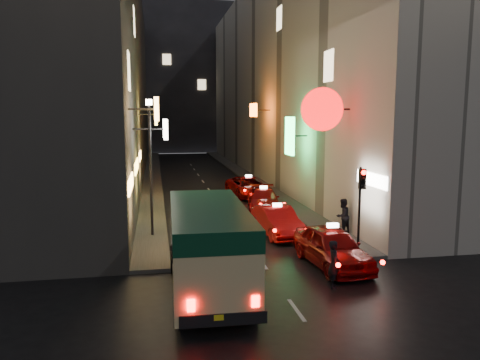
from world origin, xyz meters
TOP-DOWN VIEW (x-y plane):
  - building_left at (-8.00, 33.99)m, footprint 7.61×52.00m
  - building_right at (8.00, 33.99)m, footprint 8.34×52.00m
  - building_far at (0.00, 66.00)m, footprint 30.00×10.00m
  - sidewalk_left at (-4.25, 34.00)m, footprint 1.50×52.00m
  - sidewalk_right at (4.25, 34.00)m, footprint 1.50×52.00m
  - minibus at (-2.39, 5.80)m, footprint 2.48×6.64m
  - taxi_near at (2.51, 7.64)m, footprint 2.68×5.64m
  - taxi_second at (1.64, 12.44)m, footprint 2.45×5.20m
  - taxi_third at (2.34, 18.28)m, footprint 2.71×5.03m
  - taxi_far at (2.39, 23.08)m, footprint 2.64×5.22m
  - pedestrian_crossing at (1.76, 5.56)m, footprint 0.53×0.67m
  - pedestrian_sidewalk at (4.62, 11.71)m, footprint 0.83×0.73m
  - traffic_light at (4.00, 8.47)m, footprint 0.26×0.43m
  - lamp_post at (-4.20, 13.00)m, footprint 0.28×0.28m

SIDE VIEW (x-z plane):
  - sidewalk_left at x=-4.25m, z-range 0.00..0.15m
  - sidewalk_right at x=4.25m, z-range 0.00..0.15m
  - taxi_third at x=2.34m, z-range -0.08..1.61m
  - taxi_far at x=2.39m, z-range -0.08..1.68m
  - taxi_second at x=1.64m, z-range -0.08..1.70m
  - taxi_near at x=2.51m, z-range -0.08..1.83m
  - pedestrian_crossing at x=1.76m, z-range 0.00..1.80m
  - pedestrian_sidewalk at x=4.62m, z-range 0.15..2.02m
  - minibus at x=-2.39m, z-range 0.37..3.21m
  - traffic_light at x=4.00m, z-range 0.94..4.44m
  - lamp_post at x=-4.20m, z-range 0.61..6.84m
  - building_left at x=-8.00m, z-range 0.00..18.00m
  - building_right at x=8.00m, z-range 0.00..18.00m
  - building_far at x=0.00m, z-range 0.00..22.00m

